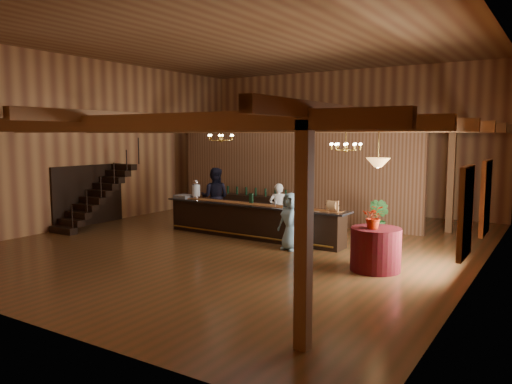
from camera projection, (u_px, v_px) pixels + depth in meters
The scene contains 32 objects.
floor at pixel (248, 242), 14.05m from camera, with size 14.00×14.00×0.00m, color brown.
ceiling at pixel (248, 41), 13.42m from camera, with size 14.00×14.00×0.00m, color olive.
wall_back at pixel (345, 141), 19.62m from camera, with size 12.00×0.10×5.50m, color #B88048.
wall_front at pixel (5, 151), 7.85m from camera, with size 12.00×0.10×5.50m, color #B88048.
wall_left at pixel (100, 142), 16.91m from camera, with size 0.10×14.00×5.50m, color #B88048.
wall_right at pixel (485, 147), 10.56m from camera, with size 0.10×14.00×5.50m, color #B88048.
beam_grid at pixel (258, 126), 14.10m from camera, with size 11.90×13.90×0.39m.
support_posts at pixel (238, 187), 13.44m from camera, with size 9.20×10.20×3.20m.
partition_wall at pixel (291, 177), 17.08m from camera, with size 9.00×0.18×3.10m, color brown.
window_right_front at pixel (466, 212), 9.38m from camera, with size 0.12×1.05×1.75m, color white.
window_right_back at pixel (486, 198), 11.56m from camera, with size 0.12×1.05×1.75m, color white.
staircase at pixel (95, 197), 16.19m from camera, with size 1.00×2.80×2.00m.
backroom_boxes at pixel (321, 201), 18.77m from camera, with size 4.10×0.60×1.10m.
tasting_bar at pixel (252, 221), 14.52m from camera, with size 6.00×0.97×1.01m.
beverage_dispenser at pixel (196, 190), 15.69m from camera, with size 0.26×0.26×0.60m.
glass_rack_tray at pixel (184, 196), 15.88m from camera, with size 0.50×0.50×0.10m, color gray.
raffle_drum at pixel (332, 205), 12.98m from camera, with size 0.34×0.24×0.30m.
bar_bottle_0 at pixel (250, 198), 14.63m from camera, with size 0.07×0.07×0.30m, color black.
bar_bottle_1 at pixel (251, 198), 14.61m from camera, with size 0.07×0.07×0.30m, color black.
bar_bottle_2 at pixel (252, 198), 14.60m from camera, with size 0.07×0.07×0.30m, color black.
bar_bottle_3 at pixel (252, 198), 14.59m from camera, with size 0.07×0.07×0.30m, color black.
backbar_shelf at pixel (261, 209), 17.29m from camera, with size 3.17×0.50×0.89m, color black.
round_table at pixel (376, 249), 11.04m from camera, with size 1.11×1.11×0.96m, color #520511.
chandelier_left at pixel (221, 137), 14.87m from camera, with size 0.80×0.80×0.43m.
chandelier_right at pixel (346, 146), 12.66m from camera, with size 0.80×0.80×0.65m.
pendant_lamp at pixel (378, 162), 10.82m from camera, with size 0.52×0.52×0.90m.
bartender at pixel (278, 209), 14.95m from camera, with size 0.57×0.37×1.56m, color white.
staff_second at pixel (215, 197), 16.26m from camera, with size 0.94×0.74×1.94m, color black.
guest at pixel (291, 221), 12.98m from camera, with size 0.74×0.48×1.51m, color #84B6C9.
floor_plant at pixel (378, 219), 14.35m from camera, with size 0.65×0.52×1.18m, color #285E24.
table_flowers at pixel (374, 217), 10.83m from camera, with size 0.48×0.41×0.53m, color #A71D04.
table_vase at pixel (372, 221), 11.00m from camera, with size 0.16×0.16×0.32m, color olive.
Camera 1 is at (7.53, -11.56, 3.00)m, focal length 35.00 mm.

